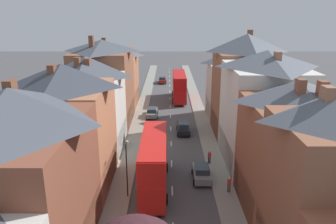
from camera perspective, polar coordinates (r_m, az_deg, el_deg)
pavement_left at (r=57.39m, az=-4.89°, el=-0.09°), size 2.20×104.00×0.14m
pavement_right at (r=57.47m, az=5.30°, el=-0.07°), size 2.20×104.00×0.14m
centre_line_dashes at (r=55.32m, az=0.22°, el=-0.76°), size 0.14×97.80×0.01m
terrace_row_left at (r=37.88m, az=-15.15°, el=-0.32°), size 8.00×59.55×13.78m
terrace_row_right at (r=33.86m, az=18.06°, el=-2.41°), size 8.00×52.71×14.54m
double_decker_bus_lead at (r=65.19m, az=1.73°, el=4.56°), size 2.74×10.80×5.30m
double_decker_bus_mid_street at (r=32.61m, az=-2.67°, el=-8.63°), size 2.74×10.80×5.30m
car_near_blue at (r=34.98m, az=5.67°, el=-10.46°), size 1.90×3.87×1.65m
car_near_silver at (r=47.58m, az=2.47°, el=-2.71°), size 1.90×4.45×1.70m
car_parked_left_a at (r=54.98m, az=-3.01°, el=-0.03°), size 1.90×4.47×1.57m
car_parked_right_a at (r=81.35m, az=-1.19°, el=5.64°), size 1.90×4.15×1.60m
pedestrian_near_right at (r=32.88m, az=10.41°, el=-12.19°), size 0.36×0.22×1.61m
pedestrian_mid_left at (r=38.25m, az=7.03°, el=-7.65°), size 0.36×0.22×1.61m
street_lamp at (r=31.02m, az=-7.39°, el=-9.31°), size 0.20×1.12×5.50m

